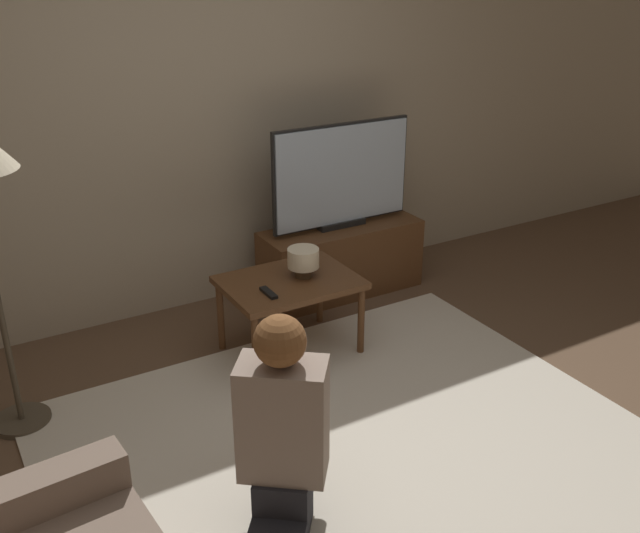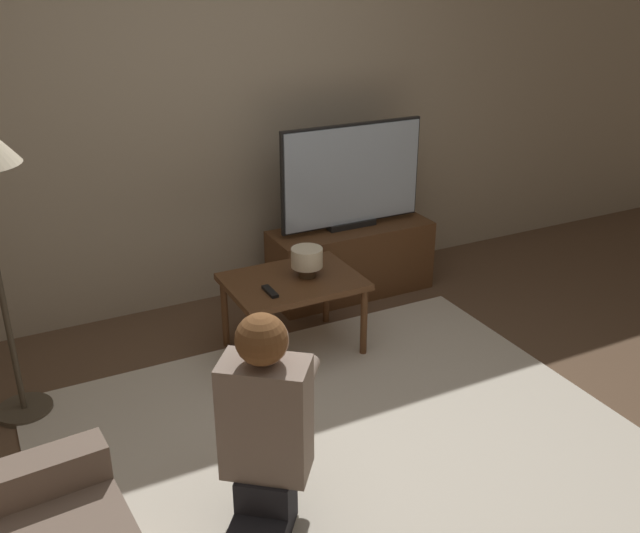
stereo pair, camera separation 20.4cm
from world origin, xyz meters
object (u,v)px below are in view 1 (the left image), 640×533
Objects in this scene: coffee_table at (290,288)px; person_kneeling at (282,429)px; tv at (342,176)px; table_lamp at (303,260)px.

person_kneeling is (-0.69, -1.23, 0.07)m from coffee_table.
tv is at bearing 38.48° from coffee_table.
tv is 1.33× the size of coffee_table.
table_lamp is at bearing -1.53° from coffee_table.
coffee_table is (-0.68, -0.54, -0.42)m from tv.
table_lamp is (-0.59, -0.54, -0.26)m from tv.
tv reaches higher than coffee_table.
table_lamp is at bearing -137.44° from tv.
tv is 0.85m from table_lamp.
coffee_table is 0.79× the size of person_kneeling.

